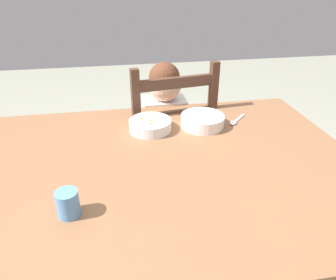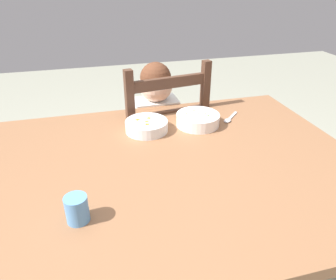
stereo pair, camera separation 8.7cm
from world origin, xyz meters
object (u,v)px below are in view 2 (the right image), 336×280
at_px(child_figure, 158,124).
at_px(drinking_cup, 77,209).
at_px(bowl_of_peas, 198,119).
at_px(bowl_of_carrots, 147,126).
at_px(dining_table, 155,186).
at_px(spoon, 229,119).
at_px(dining_chair, 159,151).

distance_m(child_figure, drinking_cup, 0.89).
height_order(bowl_of_peas, bowl_of_carrots, bowl_of_peas).
height_order(dining_table, bowl_of_peas, bowl_of_peas).
distance_m(bowl_of_carrots, spoon, 0.38).
bearing_deg(bowl_of_peas, dining_table, -133.23).
bearing_deg(bowl_of_peas, child_figure, 111.17).
height_order(bowl_of_peas, spoon, bowl_of_peas).
bearing_deg(bowl_of_peas, dining_chair, 109.63).
xyz_separation_m(dining_chair, bowl_of_peas, (0.11, -0.30, 0.31)).
bearing_deg(child_figure, bowl_of_carrots, -111.17).
distance_m(bowl_of_peas, drinking_cup, 0.70).
relative_size(dining_chair, bowl_of_peas, 5.14).
relative_size(dining_chair, bowl_of_carrots, 5.41).
bearing_deg(spoon, dining_table, -145.37).
height_order(dining_chair, child_figure, dining_chair).
relative_size(dining_table, bowl_of_peas, 7.97).
relative_size(child_figure, bowl_of_peas, 4.99).
xyz_separation_m(dining_table, bowl_of_carrots, (0.03, 0.27, 0.11)).
bearing_deg(dining_table, bowl_of_peas, 46.77).
relative_size(child_figure, bowl_of_carrots, 5.26).
bearing_deg(spoon, dining_chair, 132.39).
bearing_deg(bowl_of_carrots, child_figure, 68.83).
bearing_deg(dining_table, child_figure, 75.97).
bearing_deg(dining_table, bowl_of_carrots, 84.22).
height_order(bowl_of_carrots, drinking_cup, drinking_cup).
distance_m(bowl_of_carrots, drinking_cup, 0.56).
bearing_deg(bowl_of_carrots, dining_chair, 67.68).
xyz_separation_m(bowl_of_carrots, drinking_cup, (-0.29, -0.48, 0.01)).
relative_size(spoon, drinking_cup, 1.43).
bearing_deg(child_figure, dining_chair, 19.24).
relative_size(dining_table, drinking_cup, 19.18).
height_order(dining_chair, bowl_of_carrots, dining_chair).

